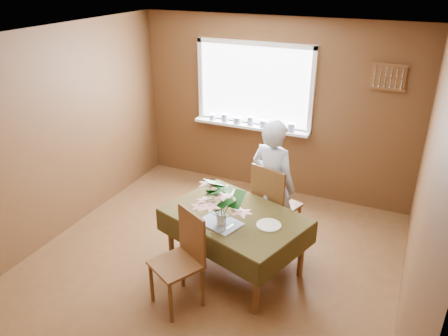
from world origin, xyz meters
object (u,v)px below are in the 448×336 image
at_px(seated_woman, 273,185).
at_px(flower_bouquet, 221,200).
at_px(chair_far, 273,203).
at_px(dining_table, 235,221).
at_px(chair_near, 183,256).

bearing_deg(seated_woman, flower_bouquet, 90.20).
height_order(chair_far, flower_bouquet, flower_bouquet).
xyz_separation_m(dining_table, seated_woman, (0.20, 0.63, 0.18)).
height_order(dining_table, chair_near, chair_near).
xyz_separation_m(dining_table, chair_far, (0.22, 0.61, -0.05)).
bearing_deg(chair_far, dining_table, 87.48).
distance_m(chair_near, flower_bouquet, 0.66).
bearing_deg(flower_bouquet, chair_far, 72.49).
bearing_deg(chair_near, chair_far, 97.60).
distance_m(chair_far, flower_bouquet, 0.98).
bearing_deg(seated_woman, chair_far, 152.90).
bearing_deg(chair_near, seated_woman, 98.49).
relative_size(dining_table, flower_bouquet, 3.25).
height_order(chair_far, seated_woman, seated_woman).
xyz_separation_m(chair_near, seated_woman, (0.46, 1.30, 0.25)).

